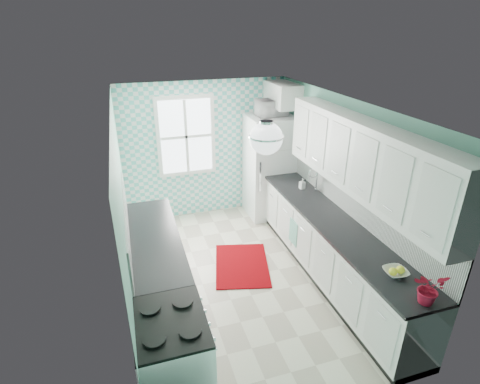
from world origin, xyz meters
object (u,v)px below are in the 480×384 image
object	(u,v)px
fruit_bowl	(396,272)
microwave	(272,108)
fridge	(270,167)
potted_plant	(429,288)
stove	(174,360)
sink	(304,194)
ceiling_light	(266,138)

from	to	relation	value
fruit_bowl	microwave	xyz separation A→B (m)	(-0.09, 3.42, 1.07)
fridge	potted_plant	bearing A→B (deg)	-88.37
stove	fruit_bowl	distance (m)	2.44
sink	fridge	bearing A→B (deg)	92.29
ceiling_light	sink	world-z (taller)	ceiling_light
fridge	fruit_bowl	distance (m)	3.42
stove	ceiling_light	bearing A→B (deg)	38.88
stove	fruit_bowl	size ratio (longest dim) A/B	3.97
stove	potted_plant	world-z (taller)	potted_plant
fruit_bowl	stove	bearing A→B (deg)	-179.70
fridge	potted_plant	distance (m)	3.86
microwave	stove	bearing A→B (deg)	52.34
stove	fruit_bowl	xyz separation A→B (m)	(2.40, 0.01, 0.46)
stove	fruit_bowl	bearing A→B (deg)	4.12
stove	microwave	distance (m)	4.41
stove	fruit_bowl	world-z (taller)	fruit_bowl
sink	potted_plant	xyz separation A→B (m)	(-0.00, -2.61, 0.17)
stove	sink	world-z (taller)	sink
ceiling_light	fridge	xyz separation A→B (m)	(1.11, 2.59, -1.37)
potted_plant	microwave	distance (m)	3.97
ceiling_light	microwave	distance (m)	2.83
fridge	sink	world-z (taller)	fridge
fruit_bowl	ceiling_light	bearing A→B (deg)	145.36
ceiling_light	potted_plant	xyz separation A→B (m)	(1.20, -1.27, -1.22)
stove	potted_plant	distance (m)	2.51
fridge	microwave	distance (m)	1.09
potted_plant	ceiling_light	bearing A→B (deg)	133.34
sink	fruit_bowl	xyz separation A→B (m)	(-0.00, -2.17, 0.04)
fridge	stove	size ratio (longest dim) A/B	1.93
ceiling_light	fruit_bowl	world-z (taller)	ceiling_light
potted_plant	fridge	bearing A→B (deg)	91.34
fridge	microwave	xyz separation A→B (m)	(0.00, 0.00, 1.09)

